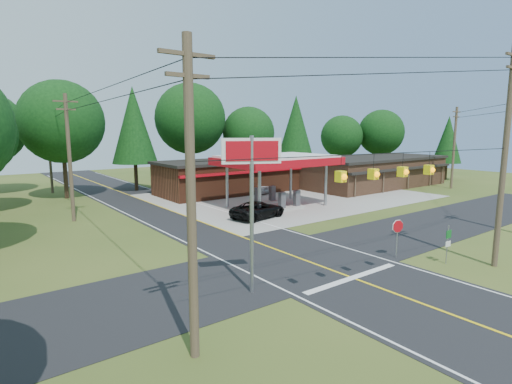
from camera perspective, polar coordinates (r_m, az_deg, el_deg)
ground at (r=22.98m, az=6.61°, el=-9.56°), size 120.00×120.00×0.00m
main_highway at (r=22.97m, az=6.61°, el=-9.54°), size 8.00×120.00×0.02m
cross_road at (r=22.97m, az=6.61°, el=-9.52°), size 70.00×7.00×0.02m
lane_center_yellow at (r=22.97m, az=6.62°, el=-9.50°), size 0.15×110.00×0.00m
gas_canopy at (r=37.62m, az=3.04°, el=4.33°), size 10.60×7.40×4.88m
convenience_store at (r=46.44m, az=-3.97°, el=2.27°), size 16.40×7.55×3.80m
strip_building at (r=53.77m, az=16.64°, el=2.82°), size 20.40×8.75×3.80m
utility_pole_near_right at (r=24.26m, az=31.99°, el=4.50°), size 1.80×0.30×11.50m
utility_pole_near_left at (r=12.27m, az=-9.27°, el=-0.82°), size 1.80×0.30×10.00m
utility_pole_far_left at (r=34.53m, az=-25.11°, el=4.65°), size 1.80×0.30×10.00m
utility_pole_far_right at (r=55.01m, az=26.44°, el=5.83°), size 1.80×0.30×10.00m
utility_pole_north at (r=51.51m, az=-27.42°, el=5.11°), size 0.30×0.30×9.50m
overhead_beacons at (r=17.16m, az=18.47°, el=4.98°), size 17.04×2.04×1.03m
treeline_backdrop at (r=42.81m, az=-15.31°, el=8.90°), size 70.27×51.59×13.30m
suv_car at (r=33.00m, az=0.34°, el=-2.55°), size 5.90×5.90×1.40m
sedan_car at (r=46.10m, az=-0.53°, el=0.81°), size 5.59×5.59×1.55m
big_stop_sign at (r=17.15m, az=-0.59°, el=2.11°), size 2.41×1.13×7.00m
octagonal_stop_sign at (r=24.02m, az=19.58°, el=-5.07°), size 0.77×0.23×2.25m
route_sign_post at (r=24.12m, az=25.73°, el=-6.32°), size 0.44×0.10×2.16m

